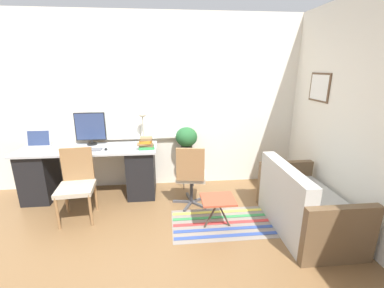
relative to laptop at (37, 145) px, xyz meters
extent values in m
plane|color=brown|center=(1.43, -0.34, -0.83)|extent=(14.00, 14.00, 0.00)
cube|color=white|center=(1.43, 0.35, 0.52)|extent=(9.00, 0.06, 2.70)
cube|color=silver|center=(1.04, 0.31, 0.72)|extent=(0.82, 0.02, 1.46)
cube|color=white|center=(1.04, 0.30, 0.72)|extent=(0.75, 0.01, 1.39)
cube|color=silver|center=(1.87, 0.31, 0.72)|extent=(0.82, 0.02, 1.46)
cube|color=white|center=(1.87, 0.30, 0.72)|extent=(0.75, 0.01, 1.39)
cube|color=silver|center=(1.46, 0.32, 0.00)|extent=(1.70, 0.11, 0.04)
cube|color=white|center=(4.01, -0.34, 0.52)|extent=(0.06, 9.00, 2.70)
cube|color=brown|center=(3.97, -0.36, 0.82)|extent=(0.02, 0.45, 0.38)
cube|color=white|center=(3.96, -0.36, 0.82)|extent=(0.01, 0.40, 0.33)
cube|color=#B2B7BC|center=(0.73, -0.03, -0.07)|extent=(1.97, 0.61, 0.03)
cube|color=black|center=(-0.02, -0.03, -0.46)|extent=(0.40, 0.53, 0.74)
cube|color=black|center=(1.47, -0.03, -0.46)|extent=(0.40, 0.53, 0.74)
cube|color=#B7B7BC|center=(0.00, -0.05, -0.05)|extent=(0.33, 0.24, 0.02)
cube|color=#B7B7BC|center=(0.00, 0.09, 0.08)|extent=(0.33, 0.06, 0.24)
cube|color=navy|center=(0.00, 0.09, 0.08)|extent=(0.30, 0.04, 0.21)
cylinder|color=black|center=(0.73, 0.15, -0.05)|extent=(0.15, 0.15, 0.02)
cylinder|color=black|center=(0.73, 0.15, -0.01)|extent=(0.05, 0.05, 0.07)
cube|color=black|center=(0.73, 0.16, 0.22)|extent=(0.45, 0.02, 0.42)
cube|color=navy|center=(0.73, 0.14, 0.22)|extent=(0.42, 0.01, 0.40)
cube|color=slate|center=(0.73, -0.14, -0.05)|extent=(0.43, 0.12, 0.02)
ellipsoid|color=black|center=(1.01, -0.16, -0.04)|extent=(0.04, 0.07, 0.03)
cylinder|color=#BCB299|center=(1.52, 0.14, -0.05)|extent=(0.15, 0.15, 0.01)
cylinder|color=#BCB299|center=(1.52, 0.14, 0.16)|extent=(0.02, 0.02, 0.41)
ellipsoid|color=#BCB299|center=(1.52, 0.14, 0.39)|extent=(0.10, 0.10, 0.07)
cube|color=green|center=(1.58, -0.15, -0.04)|extent=(0.23, 0.16, 0.04)
cube|color=olive|center=(1.58, -0.15, 0.00)|extent=(0.21, 0.12, 0.03)
cube|color=olive|center=(1.56, -0.17, 0.03)|extent=(0.23, 0.13, 0.02)
cube|color=orange|center=(1.57, -0.17, 0.06)|extent=(0.18, 0.15, 0.04)
cube|color=olive|center=(1.58, -0.16, 0.10)|extent=(0.17, 0.14, 0.04)
cylinder|color=olive|center=(0.53, -0.86, -0.62)|extent=(0.04, 0.04, 0.43)
cylinder|color=olive|center=(0.91, -0.83, -0.62)|extent=(0.04, 0.04, 0.43)
cylinder|color=olive|center=(0.50, -0.48, -0.62)|extent=(0.04, 0.04, 0.43)
cylinder|color=olive|center=(0.88, -0.44, -0.62)|extent=(0.04, 0.04, 0.43)
cube|color=#B2A893|center=(0.70, -0.65, -0.40)|extent=(0.47, 0.45, 0.06)
cube|color=olive|center=(0.68, -0.43, -0.15)|extent=(0.40, 0.07, 0.45)
cube|color=#47474C|center=(2.07, -0.37, -0.82)|extent=(0.28, 0.08, 0.03)
cube|color=#47474C|center=(2.14, -0.52, -0.82)|extent=(0.16, 0.26, 0.03)
cube|color=#47474C|center=(2.30, -0.49, -0.82)|extent=(0.22, 0.22, 0.03)
cube|color=#47474C|center=(2.33, -0.33, -0.82)|extent=(0.26, 0.16, 0.03)
cube|color=#47474C|center=(2.18, -0.26, -0.82)|extent=(0.08, 0.28, 0.03)
cylinder|color=#333338|center=(2.21, -0.39, -0.62)|extent=(0.04, 0.04, 0.36)
cube|color=#B2A893|center=(2.21, -0.39, -0.41)|extent=(0.46, 0.45, 0.06)
cube|color=olive|center=(2.17, -0.60, -0.15)|extent=(0.37, 0.10, 0.45)
cube|color=beige|center=(3.54, -1.12, -0.62)|extent=(0.76, 1.13, 0.42)
cube|color=beige|center=(3.24, -1.12, -0.21)|extent=(0.16, 1.13, 0.39)
cube|color=brown|center=(3.54, -1.74, -0.51)|extent=(0.76, 0.09, 0.64)
cube|color=brown|center=(3.54, -0.51, -0.51)|extent=(0.76, 0.09, 0.64)
cylinder|color=#333338|center=(2.18, 0.15, -0.29)|extent=(0.26, 0.26, 0.02)
cylinder|color=#333338|center=(2.29, 0.15, -0.56)|extent=(0.01, 0.01, 0.53)
cylinder|color=#333338|center=(2.13, 0.25, -0.56)|extent=(0.01, 0.01, 0.53)
cylinder|color=#333338|center=(2.13, 0.06, -0.56)|extent=(0.01, 0.01, 0.53)
cylinder|color=#514C47|center=(2.18, 0.15, -0.20)|extent=(0.18, 0.18, 0.16)
ellipsoid|color=#235B2D|center=(2.18, 0.15, 0.02)|extent=(0.34, 0.34, 0.31)
cube|color=gray|center=(2.54, -0.95, -0.83)|extent=(1.26, 0.72, 0.01)
cube|color=#334C99|center=(2.54, -1.21, -0.82)|extent=(1.24, 0.06, 0.00)
cube|color=#334C99|center=(2.54, -1.08, -0.82)|extent=(1.24, 0.06, 0.00)
cube|color=#C63838|center=(2.54, -0.95, -0.82)|extent=(1.24, 0.06, 0.00)
cube|color=#388E4C|center=(2.54, -0.82, -0.82)|extent=(1.24, 0.06, 0.00)
cube|color=#DBCC4C|center=(2.54, -0.69, -0.82)|extent=(1.24, 0.06, 0.00)
cube|color=#B24C33|center=(2.47, -1.01, -0.45)|extent=(0.40, 0.34, 0.02)
cylinder|color=#4C3D2D|center=(2.40, -1.01, -0.65)|extent=(0.20, 0.02, 0.38)
cylinder|color=#4C3D2D|center=(2.54, -1.01, -0.65)|extent=(0.20, 0.02, 0.38)
camera|label=1|loc=(1.88, -3.74, 1.08)|focal=24.00mm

